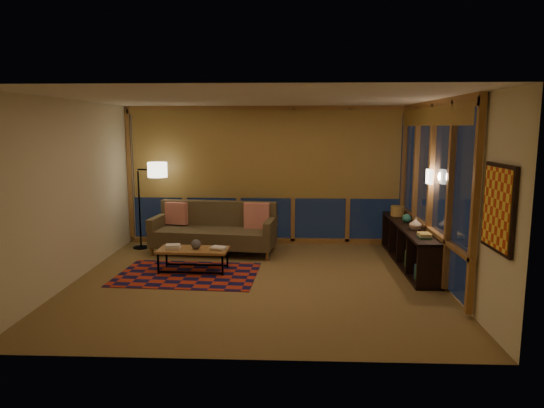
{
  "coord_description": "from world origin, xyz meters",
  "views": [
    {
      "loc": [
        0.52,
        -7.02,
        2.31
      ],
      "look_at": [
        0.22,
        0.13,
        1.16
      ],
      "focal_mm": 32.0,
      "sensor_mm": 36.0,
      "label": 1
    }
  ],
  "objects_px": {
    "sofa": "(214,229)",
    "floor_lamp": "(139,205)",
    "coffee_table": "(194,260)",
    "bookshelf": "(409,245)"
  },
  "relations": [
    {
      "from": "sofa",
      "to": "floor_lamp",
      "type": "xyz_separation_m",
      "value": [
        -1.47,
        0.32,
        0.38
      ]
    },
    {
      "from": "floor_lamp",
      "to": "coffee_table",
      "type": "bearing_deg",
      "value": -42.93
    },
    {
      "from": "coffee_table",
      "to": "bookshelf",
      "type": "bearing_deg",
      "value": 11.33
    },
    {
      "from": "floor_lamp",
      "to": "bookshelf",
      "type": "xyz_separation_m",
      "value": [
        4.87,
        -0.93,
        -0.49
      ]
    },
    {
      "from": "coffee_table",
      "to": "floor_lamp",
      "type": "bearing_deg",
      "value": 134.49
    },
    {
      "from": "floor_lamp",
      "to": "bookshelf",
      "type": "bearing_deg",
      "value": -5.64
    },
    {
      "from": "sofa",
      "to": "coffee_table",
      "type": "height_order",
      "value": "sofa"
    },
    {
      "from": "sofa",
      "to": "floor_lamp",
      "type": "distance_m",
      "value": 1.55
    },
    {
      "from": "sofa",
      "to": "floor_lamp",
      "type": "bearing_deg",
      "value": 174.42
    },
    {
      "from": "sofa",
      "to": "floor_lamp",
      "type": "relative_size",
      "value": 1.34
    }
  ]
}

